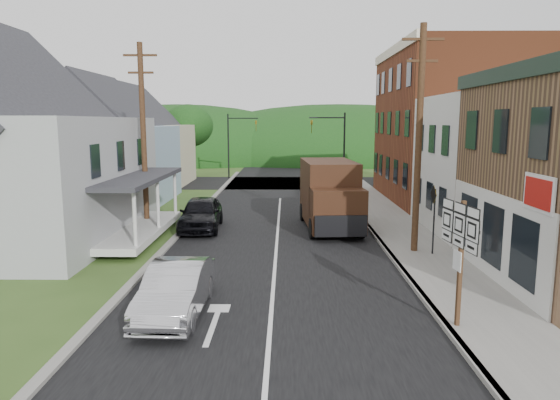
{
  "coord_description": "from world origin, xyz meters",
  "views": [
    {
      "loc": [
        0.41,
        -16.19,
        5.32
      ],
      "look_at": [
        0.17,
        3.53,
        2.2
      ],
      "focal_mm": 32.0,
      "sensor_mm": 36.0,
      "label": 1
    }
  ],
  "objects_px": {
    "silver_sedan": "(176,290)",
    "warning_sign": "(434,210)",
    "route_sign_cluster": "(460,246)",
    "dark_sedan": "(201,214)",
    "delivery_van": "(330,195)"
  },
  "relations": [
    {
      "from": "dark_sedan",
      "to": "warning_sign",
      "type": "relative_size",
      "value": 1.73
    },
    {
      "from": "dark_sedan",
      "to": "silver_sedan",
      "type": "bearing_deg",
      "value": -86.43
    },
    {
      "from": "silver_sedan",
      "to": "dark_sedan",
      "type": "height_order",
      "value": "dark_sedan"
    },
    {
      "from": "dark_sedan",
      "to": "route_sign_cluster",
      "type": "relative_size",
      "value": 1.46
    },
    {
      "from": "dark_sedan",
      "to": "warning_sign",
      "type": "height_order",
      "value": "warning_sign"
    },
    {
      "from": "route_sign_cluster",
      "to": "warning_sign",
      "type": "distance_m",
      "value": 7.17
    },
    {
      "from": "delivery_van",
      "to": "route_sign_cluster",
      "type": "relative_size",
      "value": 1.91
    },
    {
      "from": "delivery_van",
      "to": "warning_sign",
      "type": "bearing_deg",
      "value": -59.69
    },
    {
      "from": "delivery_van",
      "to": "warning_sign",
      "type": "distance_m",
      "value": 6.35
    },
    {
      "from": "silver_sedan",
      "to": "warning_sign",
      "type": "distance_m",
      "value": 10.73
    },
    {
      "from": "route_sign_cluster",
      "to": "warning_sign",
      "type": "relative_size",
      "value": 1.18
    },
    {
      "from": "silver_sedan",
      "to": "route_sign_cluster",
      "type": "xyz_separation_m",
      "value": [
        7.38,
        -0.99,
        1.54
      ]
    },
    {
      "from": "silver_sedan",
      "to": "warning_sign",
      "type": "xyz_separation_m",
      "value": [
        8.79,
        6.03,
        1.19
      ]
    },
    {
      "from": "silver_sedan",
      "to": "delivery_van",
      "type": "bearing_deg",
      "value": 66.17
    },
    {
      "from": "dark_sedan",
      "to": "route_sign_cluster",
      "type": "height_order",
      "value": "route_sign_cluster"
    }
  ]
}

